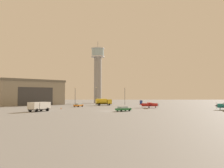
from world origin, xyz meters
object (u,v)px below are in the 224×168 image
at_px(truck_fuel_tanker_yellow, 103,102).
at_px(car_orange, 78,105).
at_px(light_post_east, 75,94).
at_px(control_tower, 98,70).
at_px(light_post_north, 96,94).
at_px(truck_box_white, 39,106).
at_px(airplane_red, 149,104).
at_px(car_green, 123,109).
at_px(light_post_centre, 125,94).
at_px(traffic_cone_near_left, 61,108).

relative_size(truck_fuel_tanker_yellow, car_orange, 1.60).
xyz_separation_m(car_orange, light_post_east, (-4.10, 17.34, 4.25)).
bearing_deg(control_tower, truck_fuel_tanker_yellow, -81.80).
xyz_separation_m(truck_fuel_tanker_yellow, light_post_north, (-3.77, 5.84, 3.36)).
xyz_separation_m(truck_box_white, light_post_north, (12.16, 47.06, 3.52)).
distance_m(airplane_red, truck_fuel_tanker_yellow, 27.58).
relative_size(airplane_red, car_green, 1.93).
bearing_deg(light_post_east, light_post_centre, 2.72).
bearing_deg(truck_fuel_tanker_yellow, car_orange, -143.10).
bearing_deg(light_post_north, light_post_east, -166.15).
bearing_deg(truck_box_white, car_green, 117.68).
xyz_separation_m(control_tower, car_green, (12.23, -74.36, -18.82)).
xyz_separation_m(car_orange, light_post_north, (5.45, 19.69, 4.31)).
height_order(car_orange, light_post_centre, light_post_centre).
bearing_deg(airplane_red, car_orange, 164.96).
xyz_separation_m(light_post_centre, traffic_cone_near_left, (-22.53, -33.42, -4.63)).
bearing_deg(truck_fuel_tanker_yellow, car_green, -99.16).
bearing_deg(airplane_red, car_green, -117.52).
bearing_deg(light_post_east, light_post_north, 13.85).
bearing_deg(airplane_red, truck_fuel_tanker_yellow, 129.96).
height_order(light_post_east, light_post_centre, light_post_east).
bearing_deg(car_green, traffic_cone_near_left, 113.13).
height_order(truck_fuel_tanker_yellow, car_green, truck_fuel_tanker_yellow).
distance_m(light_post_east, light_post_centre, 23.21).
relative_size(control_tower, traffic_cone_near_left, 51.28).
xyz_separation_m(car_green, traffic_cone_near_left, (-19.98, 11.50, -0.39)).
relative_size(light_post_east, light_post_centre, 1.00).
bearing_deg(control_tower, light_post_north, -87.68).
distance_m(truck_box_white, light_post_east, 44.91).
height_order(car_green, car_orange, same).
xyz_separation_m(control_tower, truck_fuel_tanker_yellow, (4.91, -34.04, -17.87)).
height_order(light_post_east, light_post_north, light_post_north).
bearing_deg(traffic_cone_near_left, control_tower, 82.97).
bearing_deg(airplane_red, light_post_north, 128.65).
distance_m(control_tower, traffic_cone_near_left, 66.19).
xyz_separation_m(light_post_east, light_post_north, (9.55, 2.35, 0.07)).
relative_size(truck_box_white, car_orange, 1.47).
bearing_deg(truck_box_white, truck_fuel_tanker_yellow, -175.64).
height_order(light_post_north, light_post_centre, light_post_north).
relative_size(truck_box_white, car_green, 1.48).
bearing_deg(light_post_east, truck_box_white, -93.35).
distance_m(airplane_red, truck_box_white, 38.88).
bearing_deg(car_orange, truck_box_white, -168.46).
xyz_separation_m(car_green, light_post_north, (-11.09, 46.16, 4.31)).
xyz_separation_m(light_post_north, light_post_centre, (13.64, -1.25, -0.08)).
bearing_deg(light_post_centre, truck_fuel_tanker_yellow, -155.07).
height_order(control_tower, car_green, control_tower).
bearing_deg(control_tower, truck_box_white, -98.33).
relative_size(control_tower, light_post_centre, 4.44).
xyz_separation_m(truck_fuel_tanker_yellow, truck_box_white, (-15.93, -41.21, -0.17)).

